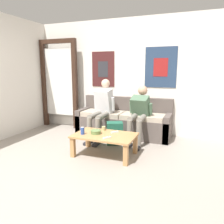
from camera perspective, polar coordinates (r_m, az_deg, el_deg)
The scene contains 14 objects.
ground_plane at distance 3.01m, azimuth -18.86°, elevation -18.19°, with size 18.00×18.00×0.00m, color gray.
wall_back at distance 5.13m, azimuth 1.31°, elevation 9.26°, with size 10.00×0.07×2.55m.
door_frame at distance 5.61m, azimuth -13.65°, elevation 8.31°, with size 1.00×0.10×2.15m.
couch at distance 4.85m, azimuth 3.00°, elevation -2.60°, with size 2.06×0.67×0.82m.
coffee_table at distance 3.71m, azimuth -1.92°, elevation -6.76°, with size 1.03×0.65×0.36m.
person_seated_adult at distance 4.56m, azimuth -2.69°, elevation 1.30°, with size 0.47×0.90×1.24m.
person_seated_teen at distance 4.35m, azimuth 7.12°, elevation 0.14°, with size 0.47×0.90×1.11m.
backpack at distance 4.28m, azimuth 0.71°, elevation -5.68°, with size 0.37×0.34×0.43m.
ceramic_bowl at distance 3.73m, azimuth -4.28°, elevation -5.16°, with size 0.18×0.18×0.06m.
pillar_candle at distance 3.92m, azimuth -2.22°, elevation -4.31°, with size 0.07×0.07×0.09m.
drink_can_blue at distance 3.72m, azimuth -7.71°, elevation -4.87°, with size 0.07×0.07×0.12m.
game_controller_near_left at distance 3.78m, azimuth 0.73°, elevation -5.27°, with size 0.12×0.13×0.03m.
game_controller_near_right at distance 3.48m, azimuth -1.32°, elevation -6.74°, with size 0.11×0.14×0.03m.
cell_phone at distance 3.95m, azimuth -4.09°, elevation -4.68°, with size 0.08×0.14×0.01m.
Camera 1 is at (1.76, -1.97, 1.44)m, focal length 35.00 mm.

